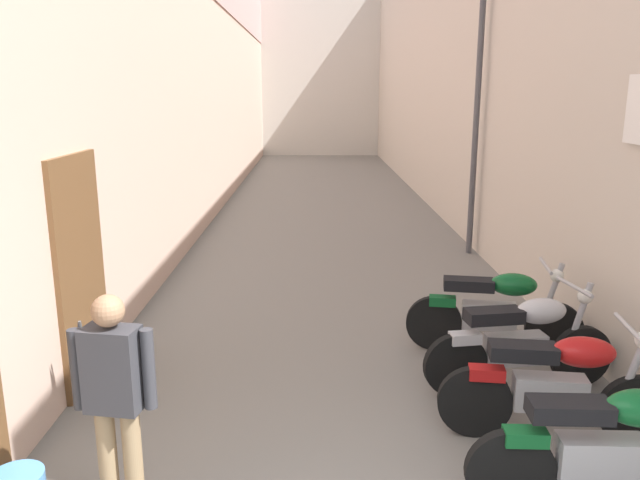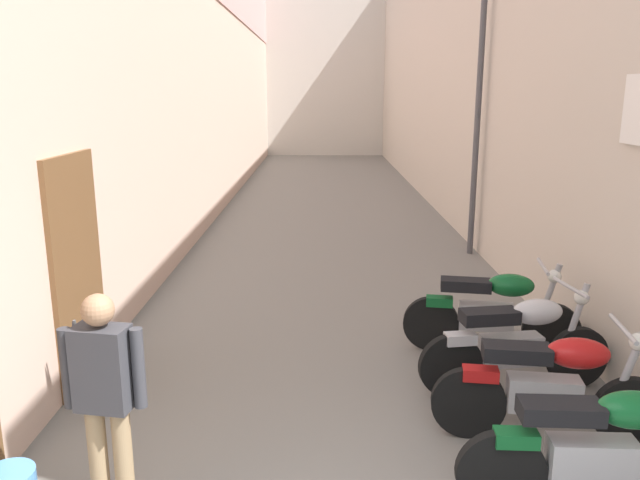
# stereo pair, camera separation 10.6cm
# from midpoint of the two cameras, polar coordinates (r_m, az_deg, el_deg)

# --- Properties ---
(ground_plane) EXTENTS (41.33, 41.33, 0.00)m
(ground_plane) POSITION_cam_midpoint_polar(r_m,az_deg,el_deg) (13.16, 0.57, 1.47)
(ground_plane) COLOR slate
(building_left) EXTENTS (0.45, 25.33, 8.51)m
(building_left) POSITION_cam_midpoint_polar(r_m,az_deg,el_deg) (15.12, -10.61, 19.20)
(building_left) COLOR beige
(building_left) RESTS_ON ground
(building_right) EXTENTS (0.45, 25.33, 7.37)m
(building_right) POSITION_cam_midpoint_polar(r_m,az_deg,el_deg) (15.20, 11.31, 16.81)
(building_right) COLOR beige
(building_right) RESTS_ON ground
(building_far_end) EXTENTS (8.09, 2.00, 6.86)m
(building_far_end) POSITION_cam_midpoint_polar(r_m,az_deg,el_deg) (28.55, -0.10, 14.89)
(building_far_end) COLOR beige
(building_far_end) RESTS_ON ground
(motorcycle_nearest) EXTENTS (1.85, 0.58, 1.04)m
(motorcycle_nearest) POSITION_cam_midpoint_polar(r_m,az_deg,el_deg) (4.62, 24.64, -16.94)
(motorcycle_nearest) COLOR black
(motorcycle_nearest) RESTS_ON ground
(motorcycle_second) EXTENTS (1.84, 0.58, 1.04)m
(motorcycle_second) POSITION_cam_midpoint_polar(r_m,az_deg,el_deg) (5.33, 20.59, -12.32)
(motorcycle_second) COLOR black
(motorcycle_second) RESTS_ON ground
(motorcycle_third) EXTENTS (1.84, 0.58, 1.04)m
(motorcycle_third) POSITION_cam_midpoint_polar(r_m,az_deg,el_deg) (6.09, 17.64, -8.83)
(motorcycle_third) COLOR black
(motorcycle_third) RESTS_ON ground
(motorcycle_fourth) EXTENTS (1.84, 0.58, 1.04)m
(motorcycle_fourth) POSITION_cam_midpoint_polar(r_m,az_deg,el_deg) (6.85, 15.44, -6.15)
(motorcycle_fourth) COLOR black
(motorcycle_fourth) RESTS_ON ground
(pedestrian_by_doorway) EXTENTS (0.52, 0.26, 1.57)m
(pedestrian_by_doorway) POSITION_cam_midpoint_polar(r_m,az_deg,el_deg) (4.17, -19.11, -13.37)
(pedestrian_by_doorway) COLOR #8C7251
(pedestrian_by_doorway) RESTS_ON ground
(umbrella_leaning) EXTENTS (0.20, 0.35, 0.97)m
(umbrella_leaning) POSITION_cam_midpoint_polar(r_m,az_deg,el_deg) (5.53, -21.53, -9.45)
(umbrella_leaning) COLOR #4C4C4C
(umbrella_leaning) RESTS_ON ground
(street_lamp) EXTENTS (0.79, 0.18, 4.86)m
(street_lamp) POSITION_cam_midpoint_polar(r_m,az_deg,el_deg) (10.75, 13.65, 13.60)
(street_lamp) COLOR #47474C
(street_lamp) RESTS_ON ground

